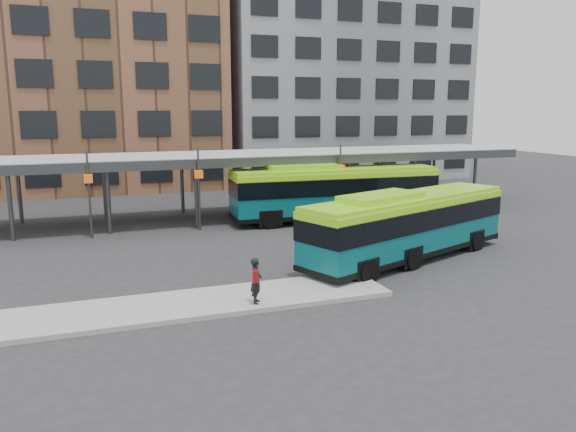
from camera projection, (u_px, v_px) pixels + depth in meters
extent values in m
plane|color=#28282B|center=(311.00, 269.00, 24.97)|extent=(120.00, 120.00, 0.00)
cube|color=gray|center=(202.00, 303.00, 20.32)|extent=(14.00, 3.00, 0.18)
cube|color=#999B9E|center=(234.00, 156.00, 36.19)|extent=(40.00, 6.00, 0.35)
cube|color=#383A3D|center=(247.00, 162.00, 33.46)|extent=(40.00, 0.15, 0.55)
cylinder|color=#383A3D|center=(10.00, 206.00, 29.88)|extent=(0.24, 0.24, 3.80)
cylinder|color=#383A3D|center=(19.00, 193.00, 34.48)|extent=(0.24, 0.24, 3.80)
cylinder|color=#383A3D|center=(108.00, 201.00, 31.57)|extent=(0.24, 0.24, 3.80)
cylinder|color=#383A3D|center=(105.00, 189.00, 36.18)|extent=(0.24, 0.24, 3.80)
cylinder|color=#383A3D|center=(197.00, 196.00, 33.27)|extent=(0.24, 0.24, 3.80)
cylinder|color=#383A3D|center=(182.00, 185.00, 37.88)|extent=(0.24, 0.24, 3.80)
cylinder|color=#383A3D|center=(276.00, 192.00, 34.96)|extent=(0.24, 0.24, 3.80)
cylinder|color=#383A3D|center=(253.00, 182.00, 39.57)|extent=(0.24, 0.24, 3.80)
cylinder|color=#383A3D|center=(348.00, 188.00, 36.66)|extent=(0.24, 0.24, 3.80)
cylinder|color=#383A3D|center=(318.00, 179.00, 41.27)|extent=(0.24, 0.24, 3.80)
cylinder|color=#383A3D|center=(414.00, 184.00, 38.36)|extent=(0.24, 0.24, 3.80)
cylinder|color=#383A3D|center=(378.00, 176.00, 42.96)|extent=(0.24, 0.24, 3.80)
cylinder|color=#383A3D|center=(475.00, 181.00, 40.05)|extent=(0.24, 0.24, 3.80)
cylinder|color=#383A3D|center=(434.00, 174.00, 44.66)|extent=(0.24, 0.24, 3.80)
cylinder|color=#383A3D|center=(89.00, 195.00, 30.40)|extent=(0.12, 0.12, 4.80)
cube|color=#CF570C|center=(88.00, 179.00, 30.23)|extent=(0.45, 0.45, 0.45)
cylinder|color=#383A3D|center=(199.00, 190.00, 32.44)|extent=(0.12, 0.12, 4.80)
cube|color=#CF570C|center=(199.00, 174.00, 32.27)|extent=(0.45, 0.45, 0.45)
cylinder|color=#383A3D|center=(340.00, 183.00, 35.49)|extent=(0.12, 0.12, 4.80)
cube|color=#CF570C|center=(340.00, 168.00, 35.32)|extent=(0.45, 0.45, 0.45)
cube|color=brown|center=(66.00, 62.00, 48.98)|extent=(26.00, 14.00, 22.00)
cube|color=slate|center=(336.00, 79.00, 57.99)|extent=(24.00, 14.00, 20.00)
cube|color=#075257|center=(408.00, 226.00, 26.21)|extent=(12.14, 6.62, 2.51)
cube|color=black|center=(409.00, 216.00, 26.12)|extent=(12.21, 6.69, 0.95)
cube|color=#8BDB16|center=(409.00, 198.00, 25.96)|extent=(12.10, 6.53, 0.20)
cube|color=#8BDB16|center=(381.00, 198.00, 24.63)|extent=(4.39, 3.11, 0.35)
cube|color=black|center=(407.00, 250.00, 26.43)|extent=(12.21, 6.70, 0.24)
cylinder|color=black|center=(476.00, 241.00, 28.10)|extent=(1.04, 0.64, 1.00)
cylinder|color=black|center=(435.00, 233.00, 29.91)|extent=(1.04, 0.64, 1.00)
cylinder|color=black|center=(413.00, 259.00, 24.74)|extent=(1.04, 0.64, 1.00)
cylinder|color=black|center=(370.00, 248.00, 26.55)|extent=(1.04, 0.64, 1.00)
cylinder|color=black|center=(368.00, 272.00, 22.80)|extent=(1.04, 0.64, 1.00)
cylinder|color=black|center=(325.00, 259.00, 24.61)|extent=(1.04, 0.64, 1.00)
cube|color=#075257|center=(335.00, 193.00, 35.51)|extent=(13.23, 3.42, 2.73)
cube|color=black|center=(335.00, 184.00, 35.40)|extent=(13.29, 3.49, 1.04)
cube|color=#8BDB16|center=(335.00, 170.00, 35.23)|extent=(13.22, 3.31, 0.22)
cube|color=#8BDB16|center=(303.00, 167.00, 34.55)|extent=(4.47, 2.19, 0.38)
cube|color=black|center=(335.00, 212.00, 35.74)|extent=(13.30, 3.49, 0.26)
cylinder|color=black|center=(406.00, 212.00, 35.75)|extent=(1.11, 0.39, 1.09)
cylinder|color=black|center=(387.00, 205.00, 38.25)|extent=(1.11, 0.39, 1.09)
cylinder|color=black|center=(323.00, 217.00, 34.10)|extent=(1.11, 0.39, 1.09)
cylinder|color=black|center=(308.00, 209.00, 36.60)|extent=(1.11, 0.39, 1.09)
cylinder|color=black|center=(271.00, 220.00, 33.16)|extent=(1.11, 0.39, 1.09)
cylinder|color=black|center=(260.00, 212.00, 35.65)|extent=(1.11, 0.39, 1.09)
imported|color=black|center=(256.00, 281.00, 19.92)|extent=(0.61, 0.71, 1.66)
cube|color=maroon|center=(256.00, 276.00, 19.70)|extent=(0.29, 0.36, 0.44)
imported|color=slate|center=(387.00, 202.00, 39.82)|extent=(1.84, 0.90, 0.93)
imported|color=slate|center=(398.00, 202.00, 39.85)|extent=(1.71, 0.79, 0.99)
imported|color=slate|center=(401.00, 202.00, 40.06)|extent=(1.71, 0.98, 0.85)
imported|color=slate|center=(411.00, 200.00, 40.45)|extent=(1.82, 0.95, 1.05)
imported|color=slate|center=(428.00, 201.00, 40.42)|extent=(1.83, 0.94, 0.92)
imported|color=slate|center=(435.00, 198.00, 41.36)|extent=(1.65, 0.56, 0.98)
imported|color=slate|center=(435.00, 201.00, 40.78)|extent=(1.67, 0.87, 0.83)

